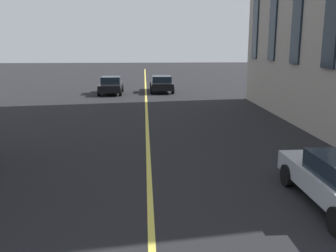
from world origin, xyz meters
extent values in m
cube|color=#D8C64C|center=(20.00, 0.00, 0.00)|extent=(80.00, 0.16, 0.01)
cylinder|color=black|center=(9.21, -4.04, 0.32)|extent=(0.64, 0.22, 0.64)
cube|color=black|center=(31.17, -1.36, 0.59)|extent=(4.40, 1.80, 0.55)
cube|color=#19232D|center=(30.95, -1.36, 1.12)|extent=(1.85, 1.58, 0.50)
cylinder|color=black|center=(32.62, -0.49, 0.32)|extent=(0.64, 0.22, 0.64)
cylinder|color=black|center=(32.62, -2.22, 0.32)|extent=(0.64, 0.22, 0.64)
cylinder|color=black|center=(29.72, -0.49, 0.32)|extent=(0.64, 0.22, 0.64)
cylinder|color=black|center=(29.72, -2.22, 0.32)|extent=(0.64, 0.22, 0.64)
cube|color=black|center=(30.02, 2.86, 0.57)|extent=(3.90, 1.75, 0.55)
cube|color=#19232D|center=(30.22, 2.86, 1.12)|extent=(1.64, 1.54, 0.55)
cylinder|color=black|center=(28.74, 2.02, 0.30)|extent=(0.60, 0.21, 0.60)
cylinder|color=black|center=(28.74, 3.70, 0.30)|extent=(0.60, 0.21, 0.60)
cylinder|color=black|center=(31.31, 2.02, 0.30)|extent=(0.60, 0.21, 0.60)
cylinder|color=black|center=(31.31, 3.70, 0.30)|extent=(0.60, 0.21, 0.60)
camera|label=1|loc=(-0.91, 0.11, 4.10)|focal=40.02mm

